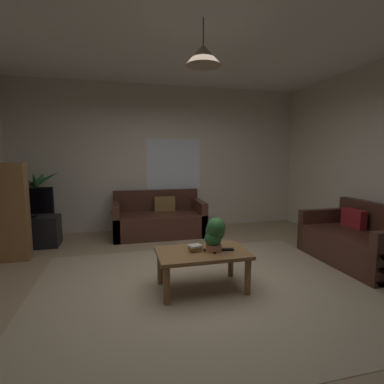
{
  "coord_description": "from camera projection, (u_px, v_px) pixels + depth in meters",
  "views": [
    {
      "loc": [
        -0.87,
        -3.19,
        1.51
      ],
      "look_at": [
        0.0,
        0.3,
        1.05
      ],
      "focal_mm": 27.23,
      "sensor_mm": 36.0,
      "label": 1
    }
  ],
  "objects": [
    {
      "name": "couch_right_side",
      "position": [
        359.0,
        243.0,
        4.11
      ],
      "size": [
        0.89,
        1.49,
        0.82
      ],
      "rotation": [
        0.0,
        0.0,
        -1.57
      ],
      "color": "#47281E",
      "rests_on": "ground"
    },
    {
      "name": "floor",
      "position": [
        198.0,
        283.0,
        3.47
      ],
      "size": [
        5.77,
        5.45,
        0.02
      ],
      "primitive_type": "cube",
      "color": "#9E8466",
      "rests_on": "ground"
    },
    {
      "name": "bookshelf_corner",
      "position": [
        0.0,
        212.0,
        4.08
      ],
      "size": [
        0.7,
        0.31,
        1.4
      ],
      "color": "olive",
      "rests_on": "ground"
    },
    {
      "name": "coffee_table",
      "position": [
        202.0,
        258.0,
        3.25
      ],
      "size": [
        1.0,
        0.62,
        0.44
      ],
      "color": "olive",
      "rests_on": "ground"
    },
    {
      "name": "potted_palm_corner",
      "position": [
        36.0,
        208.0,
        5.26
      ],
      "size": [
        0.81,
        0.86,
        1.33
      ],
      "color": "#4C4C51",
      "rests_on": "ground"
    },
    {
      "name": "rug",
      "position": [
        203.0,
        289.0,
        3.28
      ],
      "size": [
        3.75,
        3.0,
        0.01
      ],
      "primitive_type": "cube",
      "color": "tan",
      "rests_on": "ground"
    },
    {
      "name": "couch_under_window",
      "position": [
        159.0,
        220.0,
        5.53
      ],
      "size": [
        1.67,
        0.89,
        0.82
      ],
      "color": "#47281E",
      "rests_on": "ground"
    },
    {
      "name": "ceiling",
      "position": [
        199.0,
        24.0,
        3.11
      ],
      "size": [
        5.77,
        5.45,
        0.02
      ],
      "primitive_type": "cube",
      "color": "white"
    },
    {
      "name": "window_pane",
      "position": [
        174.0,
        165.0,
        5.98
      ],
      "size": [
        1.11,
        0.01,
        1.04
      ],
      "primitive_type": "cube",
      "color": "white"
    },
    {
      "name": "tv_stand",
      "position": [
        30.0,
        232.0,
        4.79
      ],
      "size": [
        0.9,
        0.44,
        0.5
      ],
      "primitive_type": "cube",
      "color": "black",
      "rests_on": "ground"
    },
    {
      "name": "book_on_table_1",
      "position": [
        195.0,
        248.0,
        3.24
      ],
      "size": [
        0.15,
        0.12,
        0.03
      ],
      "primitive_type": "cube",
      "rotation": [
        0.0,
        0.0,
        0.12
      ],
      "color": "#99663F",
      "rests_on": "coffee_table"
    },
    {
      "name": "wall_back",
      "position": [
        163.0,
        158.0,
        5.94
      ],
      "size": [
        5.89,
        0.06,
        2.89
      ],
      "primitive_type": "cube",
      "color": "beige",
      "rests_on": "ground"
    },
    {
      "name": "book_on_table_0",
      "position": [
        195.0,
        250.0,
        3.25
      ],
      "size": [
        0.12,
        0.12,
        0.02
      ],
      "primitive_type": "cube",
      "rotation": [
        0.0,
        0.0,
        -0.07
      ],
      "color": "gold",
      "rests_on": "coffee_table"
    },
    {
      "name": "tv",
      "position": [
        28.0,
        202.0,
        4.7
      ],
      "size": [
        0.79,
        0.16,
        0.49
      ],
      "color": "black",
      "rests_on": "tv_stand"
    },
    {
      "name": "remote_on_table_0",
      "position": [
        227.0,
        249.0,
        3.27
      ],
      "size": [
        0.17,
        0.08,
        0.02
      ],
      "primitive_type": "cube",
      "rotation": [
        0.0,
        0.0,
        4.51
      ],
      "color": "black",
      "rests_on": "coffee_table"
    },
    {
      "name": "pendant_lamp",
      "position": [
        203.0,
        55.0,
        2.98
      ],
      "size": [
        0.37,
        0.37,
        0.46
      ],
      "color": "black"
    },
    {
      "name": "book_on_table_2",
      "position": [
        195.0,
        246.0,
        3.24
      ],
      "size": [
        0.16,
        0.14,
        0.02
      ],
      "primitive_type": "cube",
      "rotation": [
        0.0,
        0.0,
        0.25
      ],
      "color": "beige",
      "rests_on": "coffee_table"
    },
    {
      "name": "potted_plant_on_table",
      "position": [
        215.0,
        233.0,
        3.22
      ],
      "size": [
        0.23,
        0.24,
        0.38
      ],
      "color": "#B77051",
      "rests_on": "coffee_table"
    },
    {
      "name": "remote_on_table_1",
      "position": [
        210.0,
        251.0,
        3.21
      ],
      "size": [
        0.13,
        0.16,
        0.02
      ],
      "primitive_type": "cube",
      "rotation": [
        0.0,
        0.0,
        3.74
      ],
      "color": "black",
      "rests_on": "coffee_table"
    }
  ]
}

